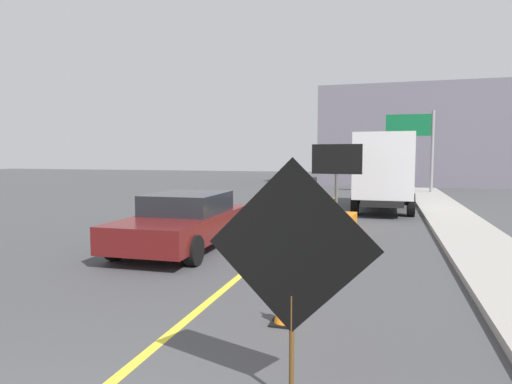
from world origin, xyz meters
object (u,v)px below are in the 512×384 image
(roadwork_sign, at_px, (292,251))
(traffic_cone_mid_lane, at_px, (309,259))
(highway_guide_sign, at_px, (419,137))
(pickup_car, at_px, (185,221))
(arrow_board_trailer, at_px, (336,213))
(traffic_cone_far_lane, at_px, (336,231))
(traffic_cone_near_sign, at_px, (284,303))
(box_truck, at_px, (384,169))

(roadwork_sign, height_order, traffic_cone_mid_lane, roadwork_sign)
(roadwork_sign, distance_m, highway_guide_sign, 24.65)
(roadwork_sign, xyz_separation_m, pickup_car, (-4.04, 6.20, -0.77))
(roadwork_sign, height_order, pickup_car, roadwork_sign)
(arrow_board_trailer, bearing_deg, traffic_cone_far_lane, -84.02)
(highway_guide_sign, xyz_separation_m, traffic_cone_near_sign, (-3.18, -22.51, -3.12))
(roadwork_sign, relative_size, traffic_cone_mid_lane, 3.69)
(pickup_car, xyz_separation_m, traffic_cone_mid_lane, (3.45, -1.63, -0.39))
(traffic_cone_near_sign, height_order, traffic_cone_mid_lane, traffic_cone_mid_lane)
(box_truck, distance_m, traffic_cone_far_lane, 8.27)
(roadwork_sign, distance_m, box_truck, 15.76)
(traffic_cone_mid_lane, bearing_deg, box_truck, 83.17)
(highway_guide_sign, distance_m, traffic_cone_far_lane, 17.31)
(arrow_board_trailer, bearing_deg, traffic_cone_near_sign, -88.74)
(box_truck, height_order, traffic_cone_near_sign, box_truck)
(roadwork_sign, distance_m, traffic_cone_mid_lane, 4.76)
(highway_guide_sign, height_order, traffic_cone_near_sign, highway_guide_sign)
(box_truck, distance_m, traffic_cone_near_sign, 13.95)
(traffic_cone_near_sign, relative_size, traffic_cone_far_lane, 0.83)
(arrow_board_trailer, xyz_separation_m, traffic_cone_near_sign, (0.18, -8.39, -0.18))
(highway_guide_sign, bearing_deg, traffic_cone_far_lane, -100.45)
(box_truck, height_order, traffic_cone_mid_lane, box_truck)
(roadwork_sign, distance_m, pickup_car, 7.44)
(box_truck, xyz_separation_m, highway_guide_sign, (1.93, 8.69, 1.67))
(box_truck, relative_size, traffic_cone_far_lane, 8.97)
(roadwork_sign, xyz_separation_m, box_truck, (0.75, 15.74, 0.28))
(box_truck, height_order, highway_guide_sign, highway_guide_sign)
(pickup_car, relative_size, traffic_cone_near_sign, 8.01)
(box_truck, xyz_separation_m, traffic_cone_far_lane, (-1.16, -8.07, -1.39))
(pickup_car, bearing_deg, traffic_cone_near_sign, -50.40)
(box_truck, distance_m, highway_guide_sign, 9.06)
(traffic_cone_mid_lane, bearing_deg, arrow_board_trailer, 90.99)
(box_truck, xyz_separation_m, traffic_cone_near_sign, (-1.25, -13.82, -1.45))
(traffic_cone_mid_lane, bearing_deg, traffic_cone_far_lane, 86.72)
(roadwork_sign, xyz_separation_m, traffic_cone_far_lane, (-0.41, 7.67, -1.11))
(arrow_board_trailer, xyz_separation_m, traffic_cone_mid_lane, (0.10, -5.74, -0.17))
(roadwork_sign, distance_m, arrow_board_trailer, 10.39)
(highway_guide_sign, xyz_separation_m, traffic_cone_mid_lane, (-3.27, -19.85, -3.11))
(box_truck, bearing_deg, traffic_cone_near_sign, -95.18)
(arrow_board_trailer, distance_m, box_truck, 5.75)
(roadwork_sign, relative_size, box_truck, 0.35)
(roadwork_sign, relative_size, traffic_cone_far_lane, 3.17)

